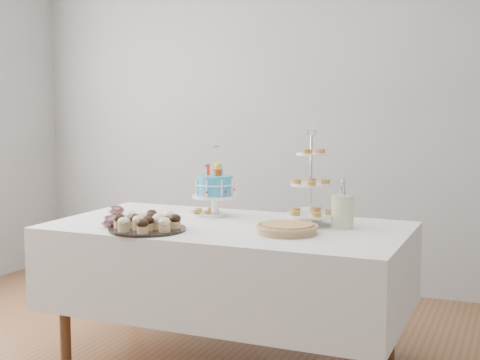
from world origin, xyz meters
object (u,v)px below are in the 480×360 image
at_px(pastry_plate, 206,212).
at_px(jam_bowl_a, 112,222).
at_px(birthday_cake, 215,197).
at_px(cupcake_tray, 147,222).
at_px(table, 228,266).
at_px(tiered_stand, 311,185).
at_px(pie, 287,228).
at_px(jam_bowl_b, 116,210).
at_px(plate_stack, 307,215).
at_px(utensil_pitcher, 343,210).

xyz_separation_m(pastry_plate, jam_bowl_a, (-0.27, -0.57, 0.02)).
bearing_deg(pastry_plate, birthday_cake, -22.37).
bearing_deg(pastry_plate, cupcake_tray, -95.54).
relative_size(table, birthday_cake, 4.67).
bearing_deg(tiered_stand, cupcake_tray, -147.01).
relative_size(birthday_cake, pie, 1.29).
relative_size(tiered_stand, jam_bowl_b, 5.53).
distance_m(plate_stack, pastry_plate, 0.62).
distance_m(tiered_stand, plate_stack, 0.25).
distance_m(birthday_cake, utensil_pitcher, 0.78).
bearing_deg(utensil_pitcher, pie, -117.43).
bearing_deg(utensil_pitcher, plate_stack, 159.54).
bearing_deg(table, utensil_pitcher, 13.61).
distance_m(pie, utensil_pitcher, 0.35).
bearing_deg(plate_stack, birthday_cake, -171.08).
distance_m(pastry_plate, jam_bowl_b, 0.53).
relative_size(pie, utensil_pitcher, 1.19).
bearing_deg(tiered_stand, table, -159.62).
distance_m(table, jam_bowl_b, 0.79).
distance_m(tiered_stand, utensil_pitcher, 0.22).
xyz_separation_m(plate_stack, jam_bowl_b, (-1.10, -0.26, -0.01)).
bearing_deg(utensil_pitcher, tiered_stand, -170.84).
bearing_deg(cupcake_tray, birthday_cake, 76.17).
bearing_deg(plate_stack, jam_bowl_b, -166.48).
distance_m(table, pie, 0.47).
height_order(pie, jam_bowl_b, jam_bowl_b).
relative_size(plate_stack, jam_bowl_b, 1.73).
bearing_deg(birthday_cake, pastry_plate, 157.34).
xyz_separation_m(table, tiered_stand, (0.42, 0.16, 0.45)).
distance_m(table, birthday_cake, 0.44).
bearing_deg(birthday_cake, cupcake_tray, -104.12).
bearing_deg(jam_bowl_b, tiered_stand, 5.70).
xyz_separation_m(table, jam_bowl_a, (-0.53, -0.32, 0.26)).
distance_m(cupcake_tray, utensil_pitcher, 1.03).
relative_size(birthday_cake, cupcake_tray, 1.02).
bearing_deg(jam_bowl_b, pastry_plate, 23.60).
relative_size(tiered_stand, plate_stack, 3.20).
bearing_deg(jam_bowl_b, birthday_cake, 17.75).
height_order(pie, pastry_plate, pie).
height_order(pastry_plate, jam_bowl_b, jam_bowl_b).
bearing_deg(cupcake_tray, table, 45.52).
bearing_deg(birthday_cake, table, -50.65).
xyz_separation_m(birthday_cake, pastry_plate, (-0.08, 0.03, -0.10)).
distance_m(birthday_cake, pie, 0.66).
bearing_deg(table, pastry_plate, 135.89).
height_order(pie, plate_stack, plate_stack).
bearing_deg(cupcake_tray, jam_bowl_a, -179.88).
height_order(table, pastry_plate, pastry_plate).
distance_m(table, pastry_plate, 0.43).
bearing_deg(plate_stack, pie, -86.55).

